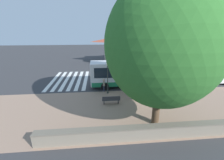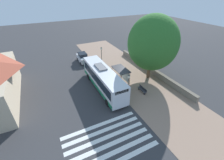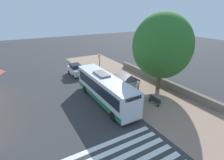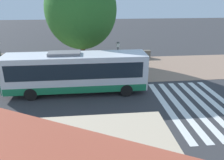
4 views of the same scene
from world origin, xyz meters
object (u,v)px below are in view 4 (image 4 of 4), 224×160
at_px(street_lamp_near, 118,58).
at_px(shade_tree, 81,10).
at_px(pedestrian, 123,74).
at_px(bench, 113,68).
at_px(bus, 76,72).
at_px(bus_shelter, 75,57).
at_px(street_lamp_far, 1,58).

distance_m(street_lamp_near, shade_tree, 8.16).
distance_m(pedestrian, bench, 3.40).
relative_size(bus, bus_shelter, 3.39).
xyz_separation_m(bus_shelter, pedestrian, (1.83, 4.41, -1.25)).
bearing_deg(shade_tree, bus, -2.52).
distance_m(bus, bus_shelter, 3.41).
height_order(bus_shelter, pedestrian, bus_shelter).
distance_m(bus_shelter, pedestrian, 4.94).
distance_m(bus, street_lamp_near, 4.34).
distance_m(pedestrian, street_lamp_far, 11.07).
bearing_deg(street_lamp_near, bus, -59.88).
bearing_deg(bench, street_lamp_near, 3.41).
xyz_separation_m(bus_shelter, street_lamp_far, (0.76, -6.49, 0.35)).
height_order(bus, bus_shelter, bus).
bearing_deg(bench, pedestrian, 9.97).
xyz_separation_m(bus, street_lamp_far, (-2.63, -6.75, 0.69)).
height_order(bus, shade_tree, shade_tree).
distance_m(bus, street_lamp_far, 7.28).
bearing_deg(street_lamp_far, bus_shelter, 96.69).
distance_m(bus_shelter, street_lamp_near, 4.18).
xyz_separation_m(street_lamp_far, shade_tree, (-5.87, 7.13, 3.68)).
xyz_separation_m(bench, street_lamp_near, (2.71, 0.16, 1.81)).
height_order(street_lamp_near, street_lamp_far, street_lamp_far).
xyz_separation_m(pedestrian, bench, (-3.32, -0.58, -0.44)).
xyz_separation_m(bus, bus_shelter, (-3.39, -0.26, 0.34)).
distance_m(bus, pedestrian, 4.53).
relative_size(bus, shade_tree, 1.08).
bearing_deg(pedestrian, bench, -170.03).
bearing_deg(shade_tree, pedestrian, 28.58).
distance_m(street_lamp_near, street_lamp_far, 10.50).
xyz_separation_m(bus_shelter, street_lamp_near, (1.22, 3.99, 0.12)).
bearing_deg(bench, bus_shelter, -68.79).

